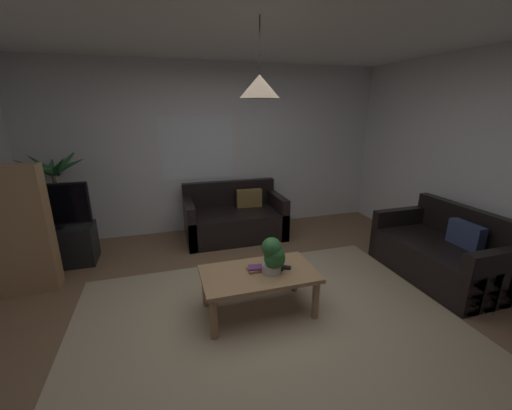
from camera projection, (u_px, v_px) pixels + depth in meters
name	position (u px, v px, depth m)	size (l,w,h in m)	color
floor	(265.00, 319.00, 3.03)	(5.49, 5.10, 0.02)	brown
rug	(272.00, 331.00, 2.85)	(3.57, 2.80, 0.01)	tan
wall_back	(215.00, 150.00, 5.01)	(5.61, 0.06, 2.61)	silver
wall_right	(508.00, 169.00, 3.41)	(0.06, 5.10, 2.61)	silver
ceiling	(268.00, 9.00, 2.26)	(5.49, 5.10, 0.02)	white
window_pane	(197.00, 148.00, 4.89)	(1.12, 0.01, 0.98)	white
couch_under_window	(235.00, 220.00, 4.89)	(1.49, 0.84, 0.82)	black
couch_right_side	(442.00, 254.00, 3.72)	(0.84, 1.46, 0.82)	black
coffee_table	(259.00, 279.00, 3.02)	(1.09, 0.62, 0.44)	#A87F56
book_on_table_0	(255.00, 270.00, 3.02)	(0.14, 0.11, 0.02)	#99663F
book_on_table_1	(255.00, 267.00, 3.02)	(0.14, 0.10, 0.02)	#72387F
remote_on_table_0	(283.00, 267.00, 3.07)	(0.05, 0.16, 0.02)	black
remote_on_table_1	(275.00, 269.00, 3.03)	(0.05, 0.16, 0.02)	black
potted_plant_on_table	(274.00, 255.00, 2.94)	(0.23, 0.20, 0.36)	beige
tv_stand	(57.00, 246.00, 4.00)	(0.90, 0.44, 0.50)	black
tv	(48.00, 206.00, 3.82)	(0.92, 0.16, 0.57)	black
potted_palm_corner	(59.00, 204.00, 4.27)	(0.83, 0.95, 1.45)	brown
bookshelf_corner	(12.00, 231.00, 3.27)	(0.70, 0.31, 1.40)	#A87F56
pendant_lamp	(260.00, 86.00, 2.51)	(0.33, 0.33, 0.60)	black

